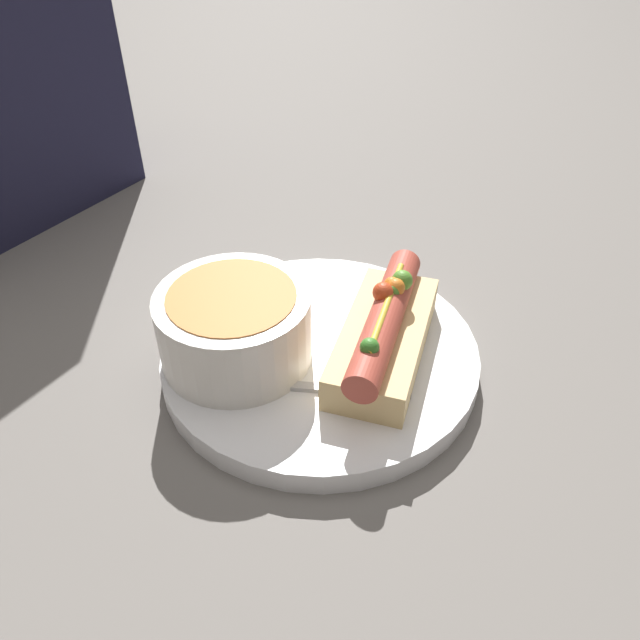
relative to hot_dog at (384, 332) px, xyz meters
The scene contains 5 objects.
ground_plane 0.07m from the hot_dog, 113.22° to the left, with size 4.00×4.00×0.00m, color slate.
dinner_plate 0.06m from the hot_dog, 113.22° to the left, with size 0.26×0.26×0.02m.
hot_dog is the anchor object (origin of this frame).
soup_bowl 0.12m from the hot_dog, 123.86° to the left, with size 0.12×0.12×0.06m.
spoon 0.12m from the hot_dog, 140.49° to the left, with size 0.10×0.16×0.01m.
Camera 1 is at (-0.32, -0.20, 0.36)m, focal length 35.00 mm.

